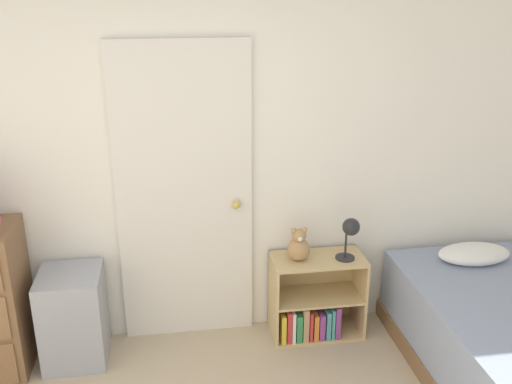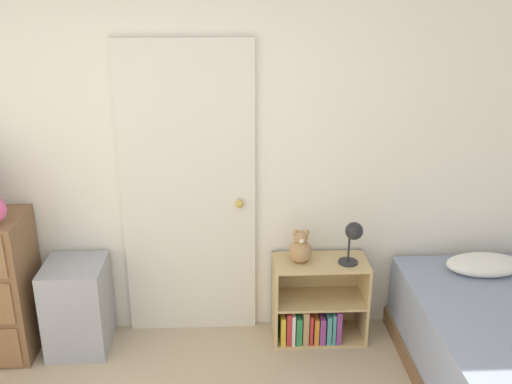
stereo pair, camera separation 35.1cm
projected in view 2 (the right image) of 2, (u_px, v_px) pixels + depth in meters
The scene contains 6 objects.
wall_back at pixel (172, 153), 3.69m from camera, with size 10.00×0.06×2.55m.
door_closed at pixel (189, 195), 3.74m from camera, with size 0.88×0.09×2.01m.
storage_bin at pixel (78, 306), 3.76m from camera, with size 0.39×0.41×0.61m.
bookshelf at pixel (315, 309), 3.89m from camera, with size 0.62×0.32×0.58m.
teddy_bear at pixel (301, 248), 3.73m from camera, with size 0.15×0.15×0.23m.
desk_lamp at pixel (353, 235), 3.67m from camera, with size 0.15×0.14×0.29m.
Camera 2 is at (0.38, -1.49, 2.31)m, focal length 40.00 mm.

